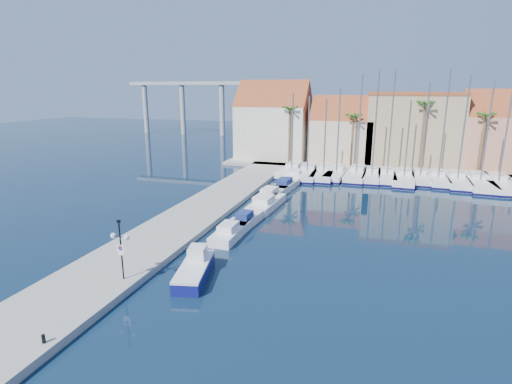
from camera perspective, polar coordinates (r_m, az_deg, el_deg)
ground at (r=26.25m, az=-3.17°, el=-13.77°), size 260.00×260.00×0.00m
quay_west at (r=40.96m, az=-8.38°, el=-2.96°), size 6.00×77.00×0.50m
shore_north at (r=70.68m, az=18.60°, el=3.81°), size 54.00×16.00×0.50m
lamp_post at (r=26.78m, az=-18.82°, el=-6.60°), size 1.37×0.39×4.02m
bollard at (r=22.96m, az=-28.08°, el=-18.02°), size 0.18×0.18×0.44m
fishing_boat at (r=27.86m, az=-8.73°, el=-10.76°), size 2.85×5.54×1.85m
motorboat_west_0 at (r=34.65m, az=-3.67°, el=-5.65°), size 1.89×5.88×1.40m
motorboat_west_1 at (r=37.59m, az=-1.37°, el=-3.99°), size 1.96×5.13×1.40m
motorboat_west_2 at (r=42.95m, az=1.46°, el=-1.62°), size 2.69×7.14×1.40m
motorboat_west_3 at (r=46.76m, az=2.18°, el=-0.28°), size 2.74×6.84×1.40m
motorboat_west_4 at (r=51.52m, az=4.25°, el=1.07°), size 2.80×6.90×1.40m
motorboat_west_5 at (r=57.39m, az=5.59°, el=2.43°), size 2.72×7.29×1.40m
sailboat_0 at (r=60.38m, az=5.24°, el=3.10°), size 3.05×10.46×11.96m
sailboat_1 at (r=59.19m, az=7.39°, el=2.80°), size 3.47×11.11×11.49m
sailboat_2 at (r=59.44m, az=9.69°, el=2.76°), size 3.27×11.35×11.13m
sailboat_3 at (r=59.07m, az=11.49°, el=2.64°), size 3.32×9.74×12.50m
sailboat_4 at (r=59.32m, az=14.20°, el=2.55°), size 3.19×10.35×14.36m
sailboat_5 at (r=58.77m, az=16.23°, el=2.34°), size 2.62×8.95×14.77m
sailboat_6 at (r=59.10m, az=18.16°, el=2.26°), size 2.74×9.19×14.85m
sailboat_7 at (r=58.80m, az=20.39°, el=1.93°), size 3.35×10.52×11.02m
sailboat_8 at (r=59.73m, az=22.34°, el=2.00°), size 2.54×8.31×13.27m
sailboat_9 at (r=59.90m, az=24.52°, el=1.82°), size 2.50×9.15×14.92m
sailboat_10 at (r=60.11m, az=26.75°, el=1.58°), size 2.98×10.29×14.07m
sailboat_11 at (r=60.30m, az=29.26°, el=1.28°), size 3.54×11.72×13.43m
sailboat_12 at (r=60.65m, az=31.12°, el=1.11°), size 3.94×11.70×13.69m
building_0 at (r=71.24m, az=2.54°, el=9.72°), size 12.30×9.00×13.50m
building_1 at (r=69.26m, az=12.27°, el=8.25°), size 10.30×8.00×11.00m
building_2 at (r=70.04m, az=21.47°, el=8.45°), size 14.20×10.20×11.50m
building_3 at (r=70.92m, az=31.25°, el=7.10°), size 10.30×8.00×12.00m
palm_0 at (r=65.27m, az=4.87°, el=11.50°), size 2.60×2.60×10.15m
palm_1 at (r=63.89m, az=13.78°, el=10.23°), size 2.60×2.60×9.15m
palm_2 at (r=63.91m, az=23.02°, el=11.21°), size 2.60×2.60×11.15m
palm_3 at (r=65.18m, az=29.98°, el=9.23°), size 2.60×2.60×9.65m
viaduct at (r=113.92m, az=-7.33°, el=13.27°), size 48.00×2.20×14.45m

